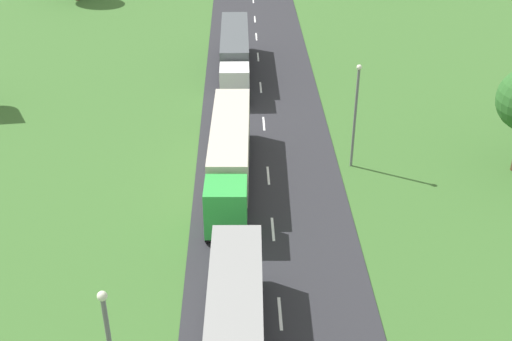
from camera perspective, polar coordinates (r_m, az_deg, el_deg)
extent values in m
cube|color=#2B2B30|center=(39.25, 1.48, -5.10)|extent=(10.00, 140.00, 0.06)
cube|color=white|center=(33.48, 2.13, -12.45)|extent=(0.16, 2.40, 0.01)
cube|color=white|center=(39.12, 1.49, -5.17)|extent=(0.16, 2.40, 0.01)
cube|color=white|center=(44.37, 1.08, -0.43)|extent=(0.16, 2.40, 0.01)
cube|color=white|center=(51.39, 0.69, 4.15)|extent=(0.16, 2.40, 0.01)
cube|color=white|center=(57.96, 0.41, 7.32)|extent=(0.16, 2.40, 0.01)
cube|color=white|center=(65.00, 0.18, 9.95)|extent=(0.16, 2.40, 0.01)
cube|color=white|center=(70.76, 0.03, 11.69)|extent=(0.16, 2.40, 0.01)
cube|color=white|center=(76.56, -0.10, 13.16)|extent=(0.16, 2.40, 0.01)
cube|color=white|center=(84.01, -0.25, 14.73)|extent=(0.16, 2.40, 0.01)
cube|color=gray|center=(30.37, -1.84, -12.37)|extent=(2.71, 10.05, 2.70)
cube|color=black|center=(31.45, -1.79, -14.44)|extent=(1.10, 9.52, 0.24)
cylinder|color=black|center=(33.70, 0.14, -10.96)|extent=(0.37, 1.01, 1.00)
cylinder|color=black|center=(33.75, -3.50, -10.95)|extent=(0.37, 1.01, 1.00)
cylinder|color=black|center=(34.60, 0.12, -9.64)|extent=(0.37, 1.01, 1.00)
cylinder|color=black|center=(34.65, -3.41, -9.64)|extent=(0.37, 1.01, 1.00)
cube|color=green|center=(37.57, -2.66, -3.21)|extent=(2.51, 2.56, 2.96)
cube|color=black|center=(36.29, -2.76, -3.55)|extent=(2.10, 0.16, 1.30)
cube|color=beige|center=(43.72, -2.27, 2.44)|extent=(2.83, 11.55, 2.93)
cube|color=black|center=(44.53, -2.23, 0.55)|extent=(1.21, 10.93, 0.24)
cylinder|color=black|center=(37.87, -1.05, -5.60)|extent=(0.38, 1.01, 1.00)
cylinder|color=black|center=(37.97, -4.24, -5.58)|extent=(0.38, 1.01, 1.00)
cylinder|color=black|center=(47.56, -0.82, 2.52)|extent=(0.38, 1.01, 1.00)
cylinder|color=black|center=(47.64, -3.35, 2.51)|extent=(0.38, 1.01, 1.00)
cylinder|color=black|center=(48.79, -0.80, 3.28)|extent=(0.38, 1.01, 1.00)
cylinder|color=black|center=(48.86, -3.27, 3.27)|extent=(0.38, 1.01, 1.00)
cube|color=white|center=(54.49, -1.89, 7.80)|extent=(2.44, 2.56, 2.61)
cube|color=black|center=(53.19, -1.91, 7.76)|extent=(2.10, 0.10, 1.15)
cube|color=#4C5156|center=(61.27, -1.88, 10.88)|extent=(2.52, 11.64, 2.93)
cube|color=black|center=(61.85, -1.86, 9.43)|extent=(0.92, 11.05, 0.24)
cylinder|color=black|center=(54.43, -0.76, 6.29)|extent=(0.35, 1.00, 1.00)
cylinder|color=black|center=(54.44, -2.98, 6.26)|extent=(0.35, 1.00, 1.00)
cylinder|color=black|center=(65.16, -0.91, 10.46)|extent=(0.35, 1.00, 1.00)
cylinder|color=black|center=(65.17, -2.79, 10.43)|extent=(0.35, 1.00, 1.00)
cylinder|color=black|center=(66.47, -0.92, 10.87)|extent=(0.35, 1.00, 1.00)
cylinder|color=black|center=(66.48, -2.77, 10.85)|extent=(0.35, 1.00, 1.00)
sphere|color=silver|center=(22.71, -13.38, -10.69)|extent=(0.36, 0.36, 0.36)
cylinder|color=slate|center=(44.47, 8.68, 4.47)|extent=(0.18, 0.18, 7.23)
sphere|color=silver|center=(42.98, 9.07, 8.95)|extent=(0.36, 0.36, 0.36)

